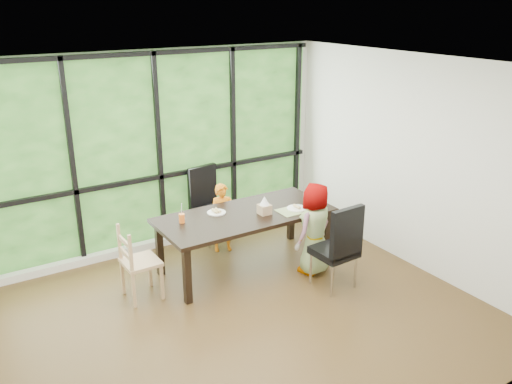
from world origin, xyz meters
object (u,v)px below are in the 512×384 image
(chair_interior_leather, at_px, (334,246))
(child_toddler, at_px, (223,218))
(chair_end_beech, at_px, (141,262))
(child_older, at_px, (313,229))
(orange_cup, at_px, (182,218))
(tissue_box, at_px, (264,209))
(green_cup, at_px, (316,202))
(plate_far, at_px, (216,213))
(plate_near, at_px, (297,208))
(white_mug, at_px, (306,195))
(chair_window_leather, at_px, (211,206))
(dining_table, at_px, (245,241))

(chair_interior_leather, xyz_separation_m, child_toddler, (-0.64, 1.59, -0.06))
(chair_end_beech, xyz_separation_m, child_toddler, (1.40, 0.59, 0.03))
(chair_end_beech, distance_m, child_older, 2.14)
(orange_cup, distance_m, tissue_box, 1.04)
(child_older, height_order, green_cup, child_older)
(plate_far, distance_m, tissue_box, 0.61)
(plate_far, relative_size, plate_near, 0.92)
(chair_end_beech, bearing_deg, white_mug, -90.13)
(child_older, relative_size, orange_cup, 10.56)
(child_older, bearing_deg, green_cup, -148.25)
(chair_interior_leather, bearing_deg, plate_near, -92.26)
(plate_near, xyz_separation_m, orange_cup, (-1.44, 0.38, 0.05))
(chair_interior_leather, height_order, white_mug, chair_interior_leather)
(chair_end_beech, height_order, plate_far, chair_end_beech)
(child_toddler, distance_m, plate_near, 1.08)
(plate_near, bearing_deg, child_toddler, 127.97)
(plate_near, bearing_deg, orange_cup, 165.18)
(chair_window_leather, distance_m, tissue_box, 1.14)
(plate_near, bearing_deg, chair_interior_leather, -89.95)
(chair_interior_leather, xyz_separation_m, plate_near, (-0.00, 0.76, 0.22))
(child_older, distance_m, plate_near, 0.38)
(chair_end_beech, height_order, plate_near, chair_end_beech)
(child_toddler, xyz_separation_m, child_older, (0.66, -1.16, 0.11))
(chair_end_beech, distance_m, plate_near, 2.08)
(chair_end_beech, relative_size, child_toddler, 0.94)
(chair_window_leather, bearing_deg, child_toddler, -101.39)
(white_mug, distance_m, tissue_box, 0.81)
(chair_interior_leather, distance_m, green_cup, 0.81)
(chair_end_beech, bearing_deg, dining_table, -91.15)
(chair_end_beech, relative_size, plate_near, 3.50)
(chair_window_leather, relative_size, plate_near, 4.20)
(child_toddler, height_order, plate_near, child_toddler)
(chair_end_beech, bearing_deg, child_toddler, -67.81)
(chair_window_leather, bearing_deg, green_cup, -63.24)
(chair_end_beech, bearing_deg, green_cup, -97.73)
(green_cup, bearing_deg, child_older, -132.33)
(chair_interior_leather, relative_size, green_cup, 9.03)
(chair_interior_leather, xyz_separation_m, child_older, (0.01, 0.42, 0.05))
(plate_far, distance_m, orange_cup, 0.50)
(chair_window_leather, bearing_deg, tissue_box, -89.86)
(child_toddler, bearing_deg, plate_near, -36.16)
(green_cup, xyz_separation_m, white_mug, (0.07, 0.31, -0.02))
(chair_end_beech, relative_size, child_older, 0.76)
(white_mug, bearing_deg, plate_near, -143.60)
(plate_far, bearing_deg, dining_table, -34.45)
(chair_interior_leather, height_order, child_older, child_older)
(orange_cup, height_order, green_cup, green_cup)
(child_toddler, xyz_separation_m, plate_far, (-0.30, -0.40, 0.28))
(dining_table, xyz_separation_m, chair_end_beech, (-1.40, 0.01, 0.08))
(chair_interior_leather, distance_m, plate_far, 1.53)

